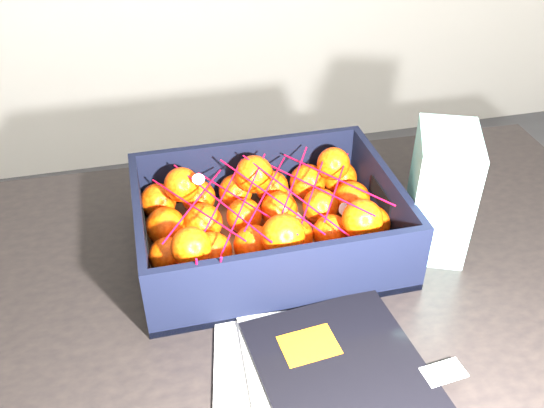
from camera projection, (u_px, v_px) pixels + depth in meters
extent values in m
cube|color=black|center=(303.00, 296.00, 0.92)|extent=(1.22, 0.83, 0.04)
cylinder|color=black|center=(16.00, 349.00, 1.31)|extent=(0.06, 0.06, 0.71)
cylinder|color=black|center=(466.00, 269.00, 1.52)|extent=(0.06, 0.06, 0.71)
cube|color=silver|center=(297.00, 400.00, 0.74)|extent=(0.26, 0.31, 0.01)
cube|color=silver|center=(333.00, 389.00, 0.74)|extent=(0.23, 0.29, 0.01)
cube|color=black|center=(350.00, 383.00, 0.75)|extent=(0.24, 0.30, 0.01)
cube|color=orange|center=(309.00, 345.00, 0.79)|extent=(0.08, 0.06, 0.00)
cube|color=white|center=(444.00, 372.00, 0.75)|extent=(0.06, 0.04, 0.00)
cube|color=brown|center=(268.00, 244.00, 0.98)|extent=(0.41, 0.31, 0.01)
cube|color=black|center=(249.00, 170.00, 1.06)|extent=(0.41, 0.01, 0.12)
cube|color=black|center=(292.00, 281.00, 0.83)|extent=(0.41, 0.01, 0.12)
cube|color=black|center=(142.00, 237.00, 0.91)|extent=(0.01, 0.28, 0.12)
cube|color=black|center=(384.00, 201.00, 0.98)|extent=(0.01, 0.28, 0.12)
sphere|color=#EF3D05|center=(175.00, 292.00, 0.84)|extent=(0.06, 0.06, 0.06)
sphere|color=#EF3D05|center=(168.00, 256.00, 0.90)|extent=(0.06, 0.06, 0.06)
sphere|color=#EF3D05|center=(166.00, 226.00, 0.96)|extent=(0.06, 0.06, 0.06)
sphere|color=#EF3D05|center=(158.00, 201.00, 1.01)|extent=(0.06, 0.06, 0.06)
sphere|color=#EF3D05|center=(221.00, 285.00, 0.85)|extent=(0.06, 0.06, 0.06)
sphere|color=#EF3D05|center=(212.00, 252.00, 0.91)|extent=(0.06, 0.06, 0.06)
sphere|color=#EF3D05|center=(203.00, 222.00, 0.96)|extent=(0.06, 0.06, 0.06)
sphere|color=#EF3D05|center=(198.00, 197.00, 1.02)|extent=(0.06, 0.06, 0.06)
sphere|color=#EF3D05|center=(262.00, 276.00, 0.86)|extent=(0.06, 0.06, 0.06)
sphere|color=#EF3D05|center=(254.00, 245.00, 0.92)|extent=(0.06, 0.06, 0.06)
sphere|color=#EF3D05|center=(244.00, 216.00, 0.98)|extent=(0.06, 0.06, 0.06)
sphere|color=#EF3D05|center=(236.00, 191.00, 1.04)|extent=(0.06, 0.06, 0.06)
sphere|color=#EF3D05|center=(308.00, 269.00, 0.87)|extent=(0.06, 0.06, 0.06)
sphere|color=#EF3D05|center=(295.00, 237.00, 0.94)|extent=(0.06, 0.06, 0.06)
sphere|color=#EF3D05|center=(279.00, 210.00, 0.99)|extent=(0.06, 0.06, 0.06)
sphere|color=#EF3D05|center=(272.00, 187.00, 1.05)|extent=(0.06, 0.06, 0.06)
sphere|color=#EF3D05|center=(346.00, 260.00, 0.89)|extent=(0.06, 0.06, 0.06)
sphere|color=#EF3D05|center=(331.00, 233.00, 0.94)|extent=(0.06, 0.06, 0.06)
sphere|color=#EF3D05|center=(320.00, 206.00, 1.00)|extent=(0.06, 0.06, 0.06)
sphere|color=#EF3D05|center=(307.00, 182.00, 1.06)|extent=(0.07, 0.07, 0.07)
sphere|color=#EF3D05|center=(388.00, 256.00, 0.90)|extent=(0.06, 0.06, 0.06)
sphere|color=#EF3D05|center=(371.00, 224.00, 0.96)|extent=(0.06, 0.06, 0.06)
sphere|color=#EF3D05|center=(352.00, 199.00, 1.02)|extent=(0.06, 0.06, 0.06)
sphere|color=#EF3D05|center=(340.00, 178.00, 1.07)|extent=(0.06, 0.06, 0.06)
sphere|color=#EF3D05|center=(191.00, 247.00, 0.84)|extent=(0.06, 0.06, 0.06)
sphere|color=#EF3D05|center=(182.00, 185.00, 0.97)|extent=(0.06, 0.06, 0.06)
sphere|color=#EF3D05|center=(283.00, 236.00, 0.86)|extent=(0.06, 0.06, 0.06)
sphere|color=#EF3D05|center=(254.00, 174.00, 0.99)|extent=(0.06, 0.06, 0.06)
sphere|color=#EF3D05|center=(362.00, 219.00, 0.89)|extent=(0.06, 0.06, 0.06)
sphere|color=#EF3D05|center=(333.00, 164.00, 1.02)|extent=(0.06, 0.06, 0.06)
cylinder|color=red|center=(195.00, 208.00, 0.89)|extent=(0.12, 0.21, 0.02)
cylinder|color=red|center=(220.00, 201.00, 0.90)|extent=(0.12, 0.21, 0.02)
cylinder|color=red|center=(244.00, 201.00, 0.91)|extent=(0.12, 0.21, 0.02)
cylinder|color=red|center=(269.00, 194.00, 0.91)|extent=(0.12, 0.21, 0.01)
cylinder|color=red|center=(293.00, 193.00, 0.92)|extent=(0.11, 0.21, 0.03)
cylinder|color=red|center=(316.00, 187.00, 0.92)|extent=(0.12, 0.21, 0.03)
cylinder|color=red|center=(335.00, 178.00, 0.94)|extent=(0.12, 0.21, 0.03)
cylinder|color=red|center=(195.00, 203.00, 0.89)|extent=(0.11, 0.21, 0.04)
cylinder|color=red|center=(219.00, 203.00, 0.91)|extent=(0.12, 0.21, 0.01)
cylinder|color=red|center=(245.00, 201.00, 0.90)|extent=(0.12, 0.21, 0.03)
cylinder|color=red|center=(266.00, 191.00, 0.92)|extent=(0.12, 0.21, 0.03)
cylinder|color=red|center=(291.00, 190.00, 0.92)|extent=(0.12, 0.21, 0.02)
cylinder|color=red|center=(313.00, 189.00, 0.94)|extent=(0.12, 0.21, 0.01)
cylinder|color=red|center=(337.00, 184.00, 0.94)|extent=(0.11, 0.21, 0.03)
cylinder|color=red|center=(197.00, 275.00, 0.80)|extent=(0.00, 0.03, 0.09)
cylinder|color=red|center=(219.00, 272.00, 0.80)|extent=(0.01, 0.04, 0.08)
cube|color=white|center=(441.00, 192.00, 0.93)|extent=(0.14, 0.16, 0.20)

